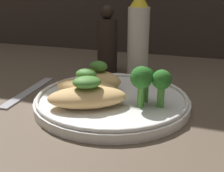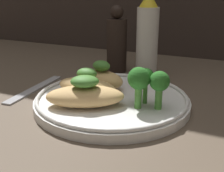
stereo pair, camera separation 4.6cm
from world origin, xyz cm
name	(u,v)px [view 1 (the left image)]	position (x,y,z in cm)	size (l,w,h in cm)	color
ground_plane	(112,108)	(0.00, 0.00, -0.50)	(180.00, 180.00, 1.00)	brown
plate	(112,100)	(0.00, 0.00, 0.99)	(25.43, 25.43, 2.00)	white
grilled_meat_front	(87,96)	(-2.27, -4.78, 3.17)	(13.26, 10.55, 4.77)	tan
grilled_meat_middle	(86,86)	(-4.21, -0.81, 3.12)	(11.02, 4.76, 4.72)	tan
grilled_meat_back	(99,78)	(-3.74, 3.54, 3.25)	(9.55, 7.04, 5.06)	tan
broccoli_bunch	(149,80)	(6.37, -1.52, 5.61)	(5.99, 4.78, 6.33)	#4C8E38
sauce_bottle	(138,36)	(-0.55, 19.09, 8.62)	(4.71, 4.71, 18.03)	white
pepper_grinder	(107,43)	(-7.79, 19.09, 6.75)	(4.60, 4.60, 15.07)	black
fork	(29,91)	(-16.76, 0.75, 0.30)	(3.10, 16.68, 0.60)	#B2B2B7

